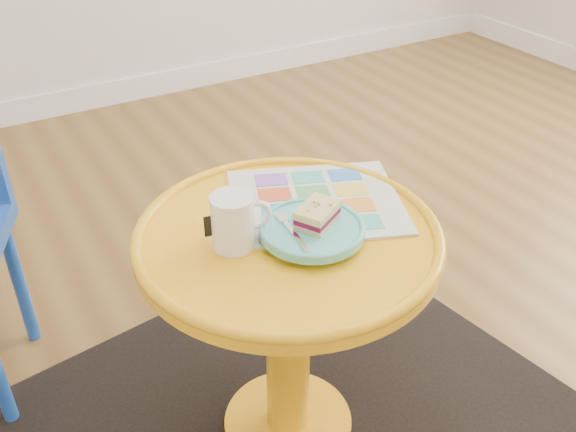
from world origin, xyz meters
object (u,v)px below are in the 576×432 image
plate (312,230)px  side_table (288,296)px  mug (234,220)px  newspaper (316,201)px

plate → side_table: bearing=125.7°
side_table → mug: bearing=171.7°
newspaper → plate: size_ratio=1.76×
mug → plate: mug is taller
mug → plate: (0.14, -0.06, -0.04)m
mug → side_table: bearing=2.4°
newspaper → plate: bearing=-103.1°
mug → plate: bearing=-11.7°
plate → newspaper: bearing=54.5°
side_table → newspaper: (0.11, 0.07, 0.17)m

